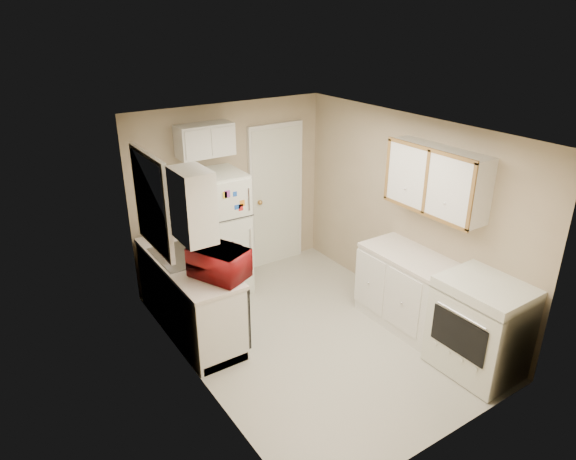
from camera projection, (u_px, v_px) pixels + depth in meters
floor at (312, 335)px, 5.96m from camera, size 3.80×3.80×0.00m
ceiling at (316, 130)px, 5.00m from camera, size 3.80×3.80×0.00m
wall_left at (192, 276)px, 4.77m from camera, size 3.80×3.80×0.00m
wall_right at (407, 214)px, 6.19m from camera, size 3.80×3.80×0.00m
wall_back at (231, 192)px, 6.93m from camera, size 2.80×2.80×0.00m
wall_front at (457, 325)px, 4.03m from camera, size 2.80×2.80×0.00m
left_counter at (189, 295)px, 5.91m from camera, size 0.60×1.80×0.90m
dishwasher at (236, 308)px, 5.58m from camera, size 0.03×0.58×0.72m
sink at (181, 258)px, 5.86m from camera, size 0.54×0.74×0.16m
microwave at (220, 264)px, 5.33m from camera, size 0.66×0.54×0.39m
soap_bottle at (160, 233)px, 6.18m from camera, size 0.10×0.10×0.19m
window_blinds at (153, 202)px, 5.44m from camera, size 0.10×0.98×1.08m
upper_cabinet_left at (193, 205)px, 4.78m from camera, size 0.30×0.45×0.70m
refrigerator at (218, 234)px, 6.60m from camera, size 0.70×0.68×1.64m
cabinet_over_fridge at (205, 140)px, 6.30m from camera, size 0.70×0.30×0.40m
interior_door at (276, 196)px, 7.33m from camera, size 0.86×0.06×2.08m
right_counter at (434, 304)px, 5.72m from camera, size 0.60×2.00×0.90m
stove at (480, 327)px, 5.21m from camera, size 0.70×0.86×1.03m
upper_cabinet_right at (437, 180)px, 5.49m from camera, size 0.30×1.20×0.70m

